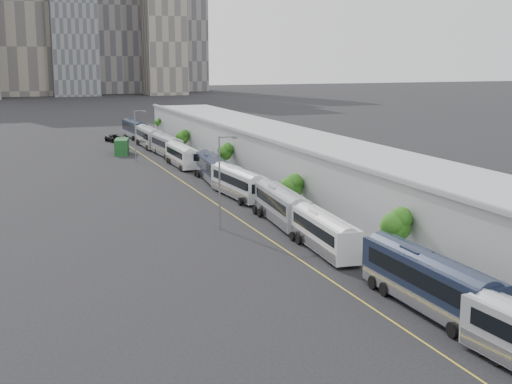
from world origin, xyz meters
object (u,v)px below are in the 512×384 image
bus_5 (212,170)px  bus_7 (167,147)px  bus_6 (181,157)px  bus_8 (149,139)px  street_lamp_far (136,132)px  bus_2 (324,236)px  street_lamp_near (221,176)px  bus_4 (238,185)px  bus_9 (135,131)px  suv (115,138)px  shipping_container (122,147)px  bus_1 (428,286)px  bus_3 (281,208)px

bus_5 → bus_7: 27.22m
bus_6 → bus_8: bus_8 is taller
street_lamp_far → bus_8: bearing=72.7°
bus_2 → bus_6: bus_6 is taller
street_lamp_near → bus_6: bearing=81.5°
bus_4 → bus_9: bearing=86.6°
bus_6 → suv: (-4.85, 37.52, -0.75)m
bus_8 → shipping_container: bearing=-127.9°
suv → street_lamp_far: bearing=-107.9°
bus_1 → bus_2: (-0.37, 16.34, -0.24)m
street_lamp_far → suv: bearing=88.3°
bus_1 → bus_5: size_ratio=1.09×
bus_3 → bus_9: size_ratio=0.97×
bus_4 → bus_9: bus_9 is taller
bus_2 → bus_8: bus_8 is taller
bus_2 → bus_5: 39.84m
bus_6 → suv: 37.84m
bus_8 → street_lamp_near: size_ratio=1.40×
bus_6 → bus_9: bearing=89.6°
bus_4 → shipping_container: bus_4 is taller
bus_4 → street_lamp_far: (-6.23, 35.51, 3.46)m
suv → bus_6: bearing=-98.8°
bus_2 → bus_5: (1.10, 39.82, 0.08)m
bus_2 → bus_9: bearing=93.7°
bus_2 → bus_8: 80.91m
shipping_container → street_lamp_near: bearing=-76.1°
bus_9 → shipping_container: 26.29m
bus_6 → shipping_container: (-6.64, 18.08, -0.11)m
bus_6 → bus_4: bearing=-88.9°
bus_8 → street_lamp_near: street_lamp_near is taller
street_lamp_near → shipping_container: 60.82m
bus_5 → suv: size_ratio=2.33×
bus_1 → bus_4: bearing=89.2°
street_lamp_near → street_lamp_far: (0.64, 50.60, -0.51)m
bus_8 → bus_2: bearing=-90.0°
shipping_container → suv: (1.79, 19.44, -0.64)m
bus_2 → bus_7: 67.04m
bus_5 → shipping_container: (-7.61, 32.50, -0.16)m
bus_2 → street_lamp_near: 13.82m
bus_2 → bus_1: bearing=-84.8°
bus_4 → bus_9: (-0.13, 70.94, 0.06)m
bus_2 → street_lamp_near: size_ratio=1.26×
bus_9 → bus_1: bearing=-92.4°
bus_6 → street_lamp_near: size_ratio=1.27×
bus_4 → street_lamp_near: bearing=-118.0°
bus_1 → shipping_container: 88.92m
bus_1 → bus_6: 70.57m
suv → bus_4: bearing=-101.5°
bus_3 → street_lamp_far: (-6.26, 50.13, 3.46)m
bus_2 → street_lamp_far: size_ratio=1.40×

